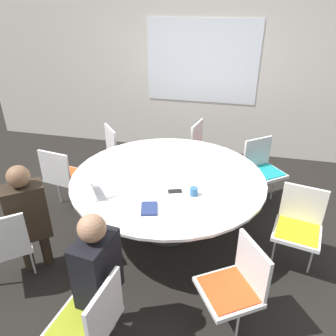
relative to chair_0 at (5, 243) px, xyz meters
name	(u,v)px	position (x,y,z in m)	size (l,w,h in m)	color
ground_plane	(168,230)	(1.26, 1.15, -0.52)	(16.00, 16.00, 0.00)	black
wall_back	(202,74)	(1.26, 3.56, 0.83)	(8.00, 0.07, 2.70)	silver
conference_table	(168,183)	(1.26, 1.15, 0.14)	(2.12, 2.12, 0.75)	#333333
chair_0	(5,243)	(0.00, 0.00, 0.00)	(0.61, 0.60, 0.87)	silver
chair_1	(91,319)	(1.10, -0.55, 0.00)	(0.47, 0.49, 0.87)	silver
chair_2	(236,283)	(2.08, 0.01, 0.00)	(0.59, 0.60, 0.87)	silver
chair_3	(299,223)	(2.64, 0.92, 0.00)	(0.52, 0.50, 0.87)	silver
chair_4	(262,166)	(2.31, 2.08, 0.00)	(0.61, 0.60, 0.87)	silver
chair_5	(204,146)	(1.49, 2.53, 0.00)	(0.50, 0.52, 0.87)	silver
chair_6	(120,149)	(0.30, 2.17, 0.00)	(0.61, 0.61, 0.87)	silver
chair_7	(63,173)	(-0.14, 1.30, 0.00)	(0.50, 0.48, 0.87)	silver
person_0	(27,214)	(0.13, 0.22, 0.19)	(0.42, 0.40, 1.22)	#2D2319
person_1	(96,271)	(1.05, -0.30, 0.19)	(0.29, 0.39, 1.22)	black
laptop	(98,189)	(0.66, 0.64, 0.28)	(0.37, 0.38, 0.21)	silver
spiral_notebook	(149,209)	(1.23, 0.49, 0.24)	(0.20, 0.24, 0.02)	navy
coffee_cup	(194,191)	(1.60, 0.83, 0.27)	(0.08, 0.08, 0.08)	#33669E
cell_phone	(175,191)	(1.40, 0.85, 0.23)	(0.16, 0.11, 0.01)	black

